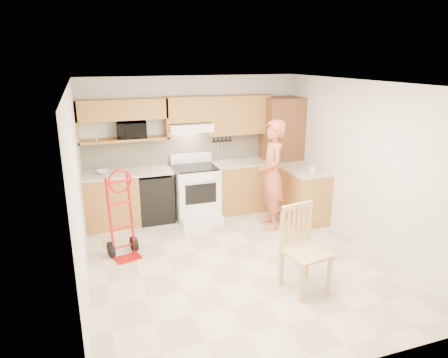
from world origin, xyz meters
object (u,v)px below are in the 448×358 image
range (197,189)px  person (272,175)px  hand_truck (123,219)px  microwave (132,130)px  dining_chair (306,250)px

range → person: person is taller
person → hand_truck: bearing=-69.8°
range → person: 1.39m
microwave → range: 1.52m
microwave → dining_chair: microwave is taller
range → dining_chair: range is taller
range → hand_truck: size_ratio=0.94×
range → hand_truck: bearing=-142.0°
person → hand_truck: 2.53m
microwave → range: (1.04, -0.31, -1.06)m
person → dining_chair: bearing=-0.1°
person → dining_chair: (-0.45, -1.94, -0.38)m
hand_truck → dining_chair: 2.61m
microwave → person: size_ratio=0.27×
person → dining_chair: 2.02m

